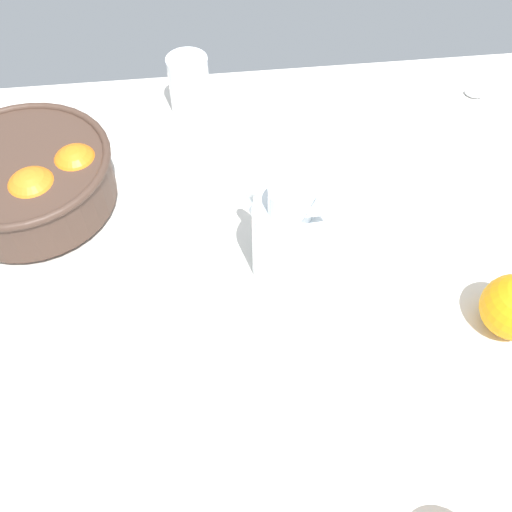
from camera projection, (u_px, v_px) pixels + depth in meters
ground_plane at (258, 305)px, 80.97cm from camera, size 138.78×104.31×3.00cm
fruit_bowl at (27, 180)px, 86.10cm from camera, size 26.30×26.30×10.79cm
juice_pitcher at (288, 240)px, 78.16cm from camera, size 10.45×13.40×16.88cm
second_glass at (190, 89)px, 100.98cm from camera, size 7.06×7.06×10.45cm
spoon at (489, 100)px, 105.40cm from camera, size 11.57×11.20×1.00cm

